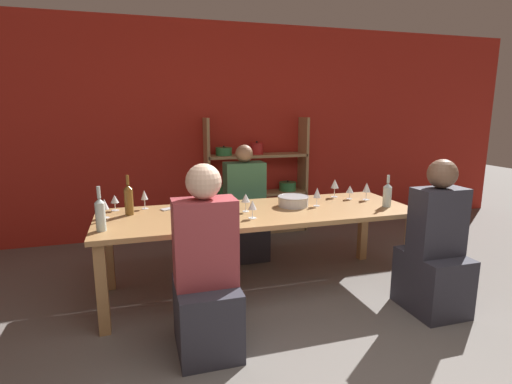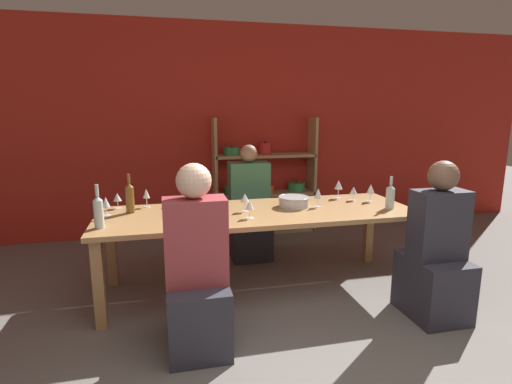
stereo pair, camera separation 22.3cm
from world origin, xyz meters
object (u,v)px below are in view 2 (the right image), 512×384
object	(u,v)px
wine_glass_red_a	(146,194)
wine_glass_white_c	(318,194)
dining_table	(259,219)
wine_glass_empty_b	(117,198)
wine_bottle_dark	(98,211)
wine_glass_empty_c	(339,185)
wine_bottle_amber	(130,197)
person_near_b	(197,283)
wine_glass_red_b	(106,203)
person_near_a	(435,260)
wine_glass_empty_d	(371,189)
wine_glass_white_b	(250,206)
wine_glass_empty_a	(245,198)
person_far_a	(249,217)
wine_bottle_green	(390,196)
wine_glass_white_a	(354,191)
mixing_bowl	(294,201)
cell_phone	(170,207)
shelf_unit	(265,186)

from	to	relation	value
wine_glass_red_a	wine_glass_white_c	distance (m)	1.57
dining_table	wine_glass_empty_b	distance (m)	1.29
wine_bottle_dark	wine_glass_empty_c	world-z (taller)	wine_bottle_dark
wine_bottle_dark	wine_bottle_amber	bearing A→B (deg)	65.37
dining_table	wine_glass_empty_b	world-z (taller)	wine_glass_empty_b
wine_glass_empty_c	person_near_b	bearing A→B (deg)	-143.51
wine_glass_red_b	person_near_a	xyz separation A→B (m)	(2.53, -0.92, -0.39)
wine_glass_white_c	wine_glass_empty_d	xyz separation A→B (m)	(0.58, 0.10, 0.00)
wine_glass_white_b	wine_glass_empty_b	xyz separation A→B (m)	(-1.10, 0.60, -0.01)
wine_glass_empty_a	wine_glass_red_b	bearing A→B (deg)	173.58
wine_glass_empty_b	person_far_a	xyz separation A→B (m)	(1.32, 0.49, -0.39)
wine_bottle_dark	wine_glass_empty_d	bearing A→B (deg)	8.20
dining_table	person_near_a	bearing A→B (deg)	-32.21
wine_bottle_amber	wine_glass_empty_b	distance (m)	0.23
wine_glass_red_a	dining_table	bearing A→B (deg)	-20.73
wine_glass_empty_b	wine_glass_red_a	xyz separation A→B (m)	(0.25, -0.01, 0.02)
wine_bottle_green	wine_glass_white_c	world-z (taller)	wine_bottle_green
wine_glass_white_a	wine_glass_empty_b	bearing A→B (deg)	175.36
wine_bottle_green	wine_glass_empty_d	distance (m)	0.30
wine_bottle_green	wine_glass_white_c	size ratio (longest dim) A/B	1.68
wine_glass_white_a	mixing_bowl	bearing A→B (deg)	-169.74
wine_glass_white_a	person_far_a	bearing A→B (deg)	143.83
person_far_a	wine_glass_white_a	bearing A→B (deg)	143.83
wine_glass_red_a	wine_bottle_dark	bearing A→B (deg)	-118.31
dining_table	wine_bottle_dark	size ratio (longest dim) A/B	8.27
wine_glass_white_b	cell_phone	xyz separation A→B (m)	(-0.63, 0.51, -0.10)
wine_glass_empty_c	wine_glass_white_b	bearing A→B (deg)	-152.15
wine_glass_white_b	wine_glass_red_a	world-z (taller)	wine_glass_red_a
mixing_bowl	wine_glass_red_a	size ratio (longest dim) A/B	1.68
dining_table	person_near_a	xyz separation A→B (m)	(1.24, -0.78, -0.21)
person_near_b	wine_glass_empty_c	bearing A→B (deg)	36.49
wine_bottle_dark	wine_glass_red_a	size ratio (longest dim) A/B	1.95
wine_glass_red_a	wine_glass_empty_d	distance (m)	2.13
wine_bottle_green	cell_phone	size ratio (longest dim) A/B	1.79
wine_glass_empty_c	person_near_a	world-z (taller)	person_near_a
mixing_bowl	wine_glass_empty_c	xyz separation A→B (m)	(0.55, 0.25, 0.08)
dining_table	wine_glass_empty_d	distance (m)	1.17
dining_table	wine_glass_empty_c	size ratio (longest dim) A/B	15.04
wine_glass_empty_a	wine_glass_white_b	distance (m)	0.23
wine_glass_white_a	shelf_unit	bearing A→B (deg)	108.89
wine_bottle_green	wine_bottle_dark	xyz separation A→B (m)	(-2.47, -0.05, 0.02)
wine_glass_white_c	mixing_bowl	bearing A→B (deg)	164.60
wine_bottle_amber	wine_glass_white_c	world-z (taller)	wine_bottle_amber
shelf_unit	person_near_b	size ratio (longest dim) A/B	1.18
person_far_a	shelf_unit	bearing A→B (deg)	-115.67
wine_bottle_green	wine_glass_empty_d	xyz separation A→B (m)	(-0.03, 0.30, 0.01)
mixing_bowl	person_near_a	distance (m)	1.27
wine_glass_red_a	wine_glass_empty_c	size ratio (longest dim) A/B	0.93
cell_phone	person_near_a	size ratio (longest dim) A/B	0.13
dining_table	cell_phone	bearing A→B (deg)	159.57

